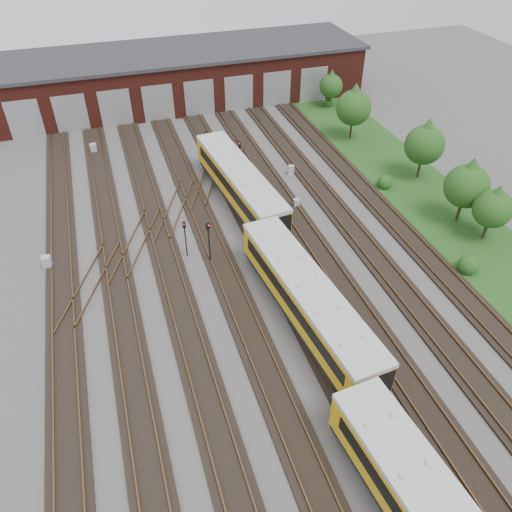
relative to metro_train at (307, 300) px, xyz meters
name	(u,v)px	position (x,y,z in m)	size (l,w,h in m)	color
ground	(267,304)	(-2.00, 2.45, -1.99)	(120.00, 120.00, 0.00)	#4C4946
track_network	(262,298)	(-2.17, 3.04, -1.88)	(30.40, 70.00, 0.33)	black
maintenance_shed	(165,77)	(-2.01, 42.42, 1.21)	(51.00, 12.50, 6.35)	#531C14
grass_verge	(419,191)	(17.00, 12.45, -1.97)	(8.00, 55.00, 0.05)	#1E4617
metro_train	(307,300)	(0.00, 0.00, 0.00)	(4.33, 47.90, 3.24)	black
signal_mast_0	(185,234)	(-6.31, 9.73, 0.12)	(0.29, 0.27, 3.30)	black
signal_mast_1	(209,238)	(-4.73, 8.30, 0.43)	(0.32, 0.31, 3.81)	black
signal_mast_2	(207,144)	(-1.09, 24.14, 0.30)	(0.30, 0.29, 3.61)	black
signal_mast_3	(240,154)	(1.44, 20.73, 0.40)	(0.31, 0.30, 3.76)	black
relay_cabinet_0	(47,262)	(-17.00, 11.58, -1.44)	(0.67, 0.55, 1.11)	#B1B4B7
relay_cabinet_1	(94,148)	(-12.24, 30.44, -1.48)	(0.62, 0.52, 1.03)	#B1B4B7
relay_cabinet_2	(252,242)	(-0.96, 9.25, -1.53)	(0.55, 0.46, 0.92)	#B1B4B7
relay_cabinet_3	(296,203)	(4.66, 13.60, -1.56)	(0.51, 0.43, 0.86)	#B1B4B7
relay_cabinet_4	(291,170)	(6.40, 19.40, -1.50)	(0.58, 0.49, 0.97)	#B1B4B7
tree_0	(354,104)	(15.77, 24.95, 2.11)	(3.85, 3.85, 6.39)	#2F2215
tree_1	(331,83)	(17.30, 33.99, 1.07)	(2.88, 2.88, 4.77)	#2F2215
tree_2	(425,140)	(18.24, 14.86, 2.05)	(3.80, 3.80, 6.30)	#2F2215
tree_3	(494,205)	(17.93, 4.27, 1.36)	(3.15, 3.15, 5.23)	#2F2215
tree_4	(468,181)	(17.40, 7.19, 2.00)	(3.75, 3.75, 6.22)	#2F2215
bush_0	(469,263)	(14.00, 1.10, -1.19)	(1.60, 1.60, 1.60)	#1D4C15
bush_1	(385,181)	(14.15, 14.24, -1.26)	(1.47, 1.47, 1.47)	#1D4C15
bush_2	(328,102)	(17.32, 34.33, -1.42)	(1.15, 1.15, 1.15)	#1D4C15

